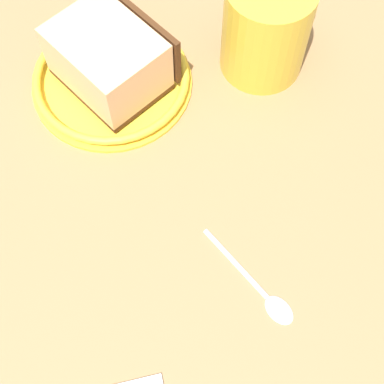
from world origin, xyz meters
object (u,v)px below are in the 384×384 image
small_plate (112,79)px  cake_slice (110,58)px  tea_mug (267,27)px  teaspoon (266,294)px

small_plate → cake_slice: (-0.19, 0.20, 3.30)cm
small_plate → tea_mug: bearing=101.1°
small_plate → tea_mug: size_ratio=1.59×
small_plate → tea_mug: tea_mug is taller
small_plate → cake_slice: size_ratio=1.23×
small_plate → cake_slice: cake_slice is taller
small_plate → teaspoon: 27.59cm
cake_slice → tea_mug: 16.23cm
cake_slice → tea_mug: tea_mug is taller
cake_slice → teaspoon: cake_slice is taller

